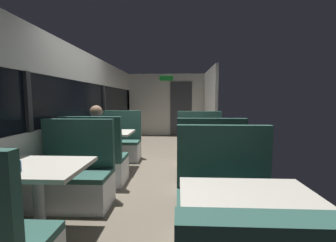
% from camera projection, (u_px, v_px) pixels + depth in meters
% --- Properties ---
extents(ground_plane, '(3.30, 9.20, 0.02)m').
position_uv_depth(ground_plane, '(155.00, 171.00, 4.16)').
color(ground_plane, '#665B4C').
extents(carriage_window_panel_left, '(0.09, 8.48, 2.30)m').
position_uv_depth(carriage_window_panel_left, '(78.00, 113.00, 4.11)').
color(carriage_window_panel_left, beige).
rests_on(carriage_window_panel_left, ground_plane).
extents(carriage_end_bulkhead, '(2.90, 0.11, 2.30)m').
position_uv_depth(carriage_end_bulkhead, '(168.00, 105.00, 8.21)').
color(carriage_end_bulkhead, beige).
rests_on(carriage_end_bulkhead, ground_plane).
extents(carriage_aisle_panel_right, '(0.08, 2.40, 2.30)m').
position_uv_depth(carriage_aisle_panel_right, '(210.00, 106.00, 6.96)').
color(carriage_aisle_panel_right, beige).
rests_on(carriage_aisle_panel_right, ground_plane).
extents(dining_table_near_window, '(0.90, 0.70, 0.74)m').
position_uv_depth(dining_table_near_window, '(37.00, 176.00, 2.06)').
color(dining_table_near_window, '#9E9EA3').
rests_on(dining_table_near_window, ground_plane).
extents(bench_near_window_facing_entry, '(0.95, 0.50, 1.10)m').
position_uv_depth(bench_near_window_facing_entry, '(74.00, 180.00, 2.78)').
color(bench_near_window_facing_entry, silver).
rests_on(bench_near_window_facing_entry, ground_plane).
extents(dining_table_mid_window, '(0.90, 0.70, 0.74)m').
position_uv_depth(dining_table_mid_window, '(109.00, 137.00, 4.17)').
color(dining_table_mid_window, '#9E9EA3').
rests_on(dining_table_mid_window, ground_plane).
extents(bench_mid_window_facing_end, '(0.95, 0.50, 1.10)m').
position_uv_depth(bench_mid_window_facing_end, '(95.00, 164.00, 3.51)').
color(bench_mid_window_facing_end, silver).
rests_on(bench_mid_window_facing_end, ground_plane).
extents(bench_mid_window_facing_entry, '(0.95, 0.50, 1.10)m').
position_uv_depth(bench_mid_window_facing_entry, '(119.00, 145.00, 4.90)').
color(bench_mid_window_facing_entry, silver).
rests_on(bench_mid_window_facing_entry, ground_plane).
extents(dining_table_front_aisle, '(0.90, 0.70, 0.74)m').
position_uv_depth(dining_table_front_aisle, '(251.00, 213.00, 1.38)').
color(dining_table_front_aisle, '#9E9EA3').
rests_on(dining_table_front_aisle, ground_plane).
extents(bench_front_aisle_facing_entry, '(0.95, 0.50, 1.10)m').
position_uv_depth(bench_front_aisle_facing_entry, '(226.00, 206.00, 2.11)').
color(bench_front_aisle_facing_entry, silver).
rests_on(bench_front_aisle_facing_entry, ground_plane).
extents(dining_table_rear_aisle, '(0.90, 0.70, 0.74)m').
position_uv_depth(dining_table_rear_aisle, '(204.00, 140.00, 3.89)').
color(dining_table_rear_aisle, '#9E9EA3').
rests_on(dining_table_rear_aisle, ground_plane).
extents(bench_rear_aisle_facing_end, '(0.95, 0.50, 1.10)m').
position_uv_depth(bench_rear_aisle_facing_end, '(209.00, 169.00, 3.23)').
color(bench_rear_aisle_facing_end, silver).
rests_on(bench_rear_aisle_facing_end, ground_plane).
extents(bench_rear_aisle_facing_entry, '(0.95, 0.50, 1.10)m').
position_uv_depth(bench_rear_aisle_facing_entry, '(200.00, 148.00, 4.62)').
color(bench_rear_aisle_facing_entry, silver).
rests_on(bench_rear_aisle_facing_entry, ground_plane).
extents(seated_passenger, '(0.47, 0.55, 1.26)m').
position_uv_depth(seated_passenger, '(97.00, 150.00, 3.56)').
color(seated_passenger, '#26262D').
rests_on(seated_passenger, ground_plane).
extents(coffee_cup_primary, '(0.07, 0.07, 0.09)m').
position_uv_depth(coffee_cup_primary, '(17.00, 166.00, 1.87)').
color(coffee_cup_primary, '#26598C').
rests_on(coffee_cup_primary, dining_table_near_window).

